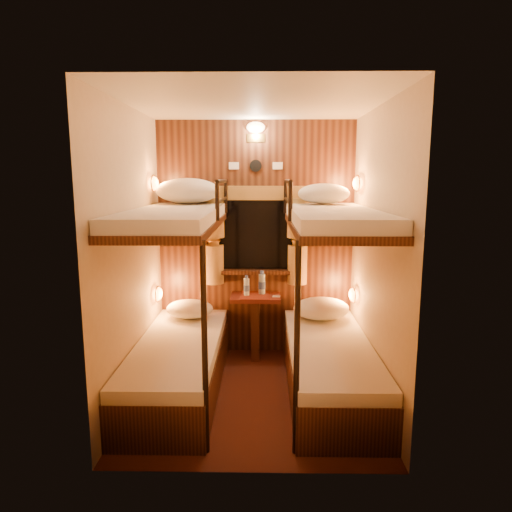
{
  "coord_description": "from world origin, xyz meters",
  "views": [
    {
      "loc": [
        0.08,
        -3.65,
        1.84
      ],
      "look_at": [
        0.02,
        0.15,
        1.18
      ],
      "focal_mm": 32.0,
      "sensor_mm": 36.0,
      "label": 1
    }
  ],
  "objects_px": {
    "bunk_left": "(178,329)",
    "bottle_left": "(247,287)",
    "table": "(255,318)",
    "bottle_right": "(262,284)",
    "bunk_right": "(330,330)"
  },
  "relations": [
    {
      "from": "bunk_left",
      "to": "bottle_left",
      "type": "relative_size",
      "value": 9.15
    },
    {
      "from": "bunk_left",
      "to": "table",
      "type": "bearing_deg",
      "value": 50.33
    },
    {
      "from": "table",
      "to": "bunk_left",
      "type": "bearing_deg",
      "value": -129.67
    },
    {
      "from": "bottle_right",
      "to": "bunk_left",
      "type": "bearing_deg",
      "value": -130.35
    },
    {
      "from": "table",
      "to": "bottle_left",
      "type": "xyz_separation_m",
      "value": [
        -0.09,
        -0.0,
        0.32
      ]
    },
    {
      "from": "bunk_right",
      "to": "bunk_left",
      "type": "bearing_deg",
      "value": 180.0
    },
    {
      "from": "bunk_right",
      "to": "bottle_right",
      "type": "distance_m",
      "value": 1.04
    },
    {
      "from": "bunk_right",
      "to": "bottle_right",
      "type": "xyz_separation_m",
      "value": [
        -0.58,
        0.84,
        0.2
      ]
    },
    {
      "from": "bunk_left",
      "to": "bottle_right",
      "type": "bearing_deg",
      "value": 49.65
    },
    {
      "from": "table",
      "to": "bottle_left",
      "type": "relative_size",
      "value": 3.15
    },
    {
      "from": "bunk_left",
      "to": "bunk_right",
      "type": "xyz_separation_m",
      "value": [
        1.3,
        0.0,
        0.0
      ]
    },
    {
      "from": "bunk_left",
      "to": "bottle_left",
      "type": "distance_m",
      "value": 0.98
    },
    {
      "from": "bottle_right",
      "to": "table",
      "type": "bearing_deg",
      "value": -138.29
    },
    {
      "from": "bottle_left",
      "to": "bottle_right",
      "type": "xyz_separation_m",
      "value": [
        0.16,
        0.06,
        0.02
      ]
    },
    {
      "from": "table",
      "to": "bunk_right",
      "type": "bearing_deg",
      "value": -50.33
    }
  ]
}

